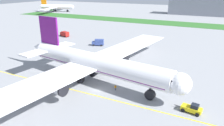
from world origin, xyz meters
name	(u,v)px	position (x,y,z in m)	size (l,w,h in m)	color
ground_plane	(99,90)	(0.00, 0.00, 0.00)	(600.00, 600.00, 0.00)	gray
apron_taxi_line	(93,95)	(0.00, -3.15, 0.00)	(280.00, 0.36, 0.01)	yellow
grass_median_strip	(179,24)	(0.00, 124.21, 0.05)	(320.00, 24.00, 0.10)	#2D6628
airliner_foreground	(93,63)	(-4.06, 4.07, 6.12)	(56.03, 89.78, 18.03)	white
pushback_tug	(192,108)	(24.56, -0.11, 1.02)	(6.38, 2.95, 2.24)	yellow
ground_crew_wingwalker_port	(138,72)	(5.94, 14.92, 0.97)	(0.42, 0.49, 1.60)	black
ground_crew_marshaller_front	(115,87)	(4.23, 1.90, 1.00)	(0.48, 0.47, 1.64)	black
ground_crew_wingwalker_starboard	(41,88)	(-13.82, -7.75, 1.04)	(0.60, 0.29, 1.71)	black
service_truck_baggage_loader	(47,42)	(-46.14, 29.31, 1.67)	(4.95, 3.91, 3.14)	#33478C
service_truck_fuel_bowser	(98,42)	(-23.81, 40.67, 1.66)	(6.04, 4.08, 3.15)	#33478C
service_truck_catering_van	(65,34)	(-51.12, 49.26, 1.59)	(6.45, 4.10, 2.93)	#B21E19
parked_airliner_far_left	(56,7)	(-141.64, 147.16, 5.41)	(41.72, 65.92, 15.96)	white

